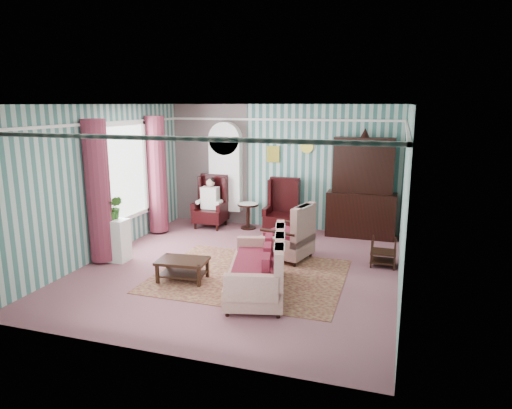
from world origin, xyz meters
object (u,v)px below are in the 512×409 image
(round_side_table, at_px, (248,216))
(plant_stand, at_px, (114,240))
(bookcase, at_px, (226,179))
(wingback_right, at_px, (281,207))
(wingback_left, at_px, (210,202))
(coffee_table, at_px, (183,270))
(seated_woman, at_px, (210,203))
(nest_table, at_px, (383,252))
(floral_armchair, at_px, (287,232))
(dresser_hutch, at_px, (362,185))
(sofa, at_px, (257,259))

(round_side_table, bearing_deg, plant_stand, -120.38)
(round_side_table, bearing_deg, bookcase, 159.73)
(round_side_table, bearing_deg, wingback_right, -10.01)
(wingback_left, xyz_separation_m, plant_stand, (-0.80, -2.75, -0.22))
(bookcase, relative_size, coffee_table, 2.73)
(seated_woman, relative_size, nest_table, 2.19)
(wingback_left, bearing_deg, coffee_table, -74.74)
(plant_stand, relative_size, floral_armchair, 0.77)
(dresser_hutch, bearing_deg, wingback_left, -175.59)
(plant_stand, bearing_deg, dresser_hutch, 35.08)
(nest_table, relative_size, coffee_table, 0.66)
(wingback_left, relative_size, wingback_right, 1.00)
(wingback_left, distance_m, round_side_table, 0.97)
(round_side_table, height_order, plant_stand, plant_stand)
(bookcase, distance_m, sofa, 4.30)
(nest_table, relative_size, floral_armchair, 0.52)
(bookcase, xyz_separation_m, sofa, (1.98, -3.78, -0.56))
(dresser_hutch, bearing_deg, plant_stand, -144.92)
(bookcase, height_order, nest_table, bookcase)
(round_side_table, bearing_deg, wingback_left, -170.54)
(round_side_table, relative_size, sofa, 0.31)
(wingback_left, height_order, plant_stand, wingback_left)
(wingback_right, xyz_separation_m, nest_table, (2.32, -1.55, -0.35))
(bookcase, bearing_deg, round_side_table, -20.27)
(seated_woman, bearing_deg, nest_table, -20.85)
(bookcase, distance_m, floral_armchair, 2.97)
(nest_table, distance_m, sofa, 2.62)
(wingback_right, xyz_separation_m, floral_armchair, (0.55, -1.67, -0.10))
(seated_woman, bearing_deg, wingback_left, 0.00)
(dresser_hutch, distance_m, wingback_right, 1.86)
(bookcase, height_order, wingback_left, bookcase)
(floral_armchair, height_order, coffee_table, floral_armchair)
(wingback_left, xyz_separation_m, floral_armchair, (2.30, -1.67, -0.10))
(seated_woman, relative_size, floral_armchair, 1.13)
(wingback_left, xyz_separation_m, coffee_table, (0.90, -3.29, -0.44))
(bookcase, height_order, wingback_right, bookcase)
(bookcase, xyz_separation_m, seated_woman, (-0.25, -0.39, -0.53))
(sofa, relative_size, floral_armchair, 1.84)
(plant_stand, xyz_separation_m, coffee_table, (1.70, -0.54, -0.21))
(wingback_left, height_order, wingback_right, same)
(sofa, height_order, coffee_table, sofa)
(wingback_left, bearing_deg, seated_woman, 0.00)
(sofa, bearing_deg, nest_table, -58.91)
(nest_table, distance_m, plant_stand, 5.02)
(dresser_hutch, bearing_deg, seated_woman, -175.59)
(wingback_right, distance_m, coffee_table, 3.43)
(nest_table, xyz_separation_m, floral_armchair, (-1.77, -0.12, 0.25))
(dresser_hutch, bearing_deg, coffee_table, -126.19)
(wingback_left, distance_m, nest_table, 4.37)
(round_side_table, xyz_separation_m, nest_table, (3.17, -1.70, -0.03))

